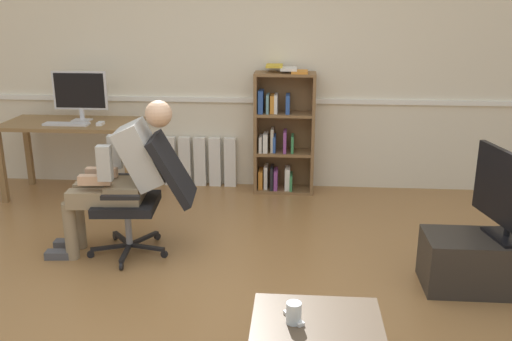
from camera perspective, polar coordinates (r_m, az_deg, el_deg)
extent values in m
plane|color=olive|center=(3.67, -3.47, -14.44)|extent=(18.00, 18.00, 0.00)
cube|color=beige|center=(5.79, -0.11, 11.50)|extent=(12.00, 0.10, 2.70)
cube|color=white|center=(5.79, -0.16, 7.19)|extent=(12.00, 0.03, 0.05)
cube|color=olive|center=(5.94, -24.55, 0.32)|extent=(0.06, 0.06, 0.72)
cube|color=olive|center=(5.45, -12.91, 0.05)|extent=(0.06, 0.06, 0.72)
cube|color=olive|center=(5.96, -11.35, 1.63)|extent=(0.06, 0.06, 0.72)
cube|color=olive|center=(6.41, -22.21, 1.77)|extent=(0.06, 0.06, 0.72)
cube|color=olive|center=(5.82, -18.28, 4.56)|extent=(1.33, 0.64, 0.04)
cube|color=silver|center=(5.84, -17.36, 4.93)|extent=(0.18, 0.14, 0.01)
cube|color=silver|center=(5.85, -17.34, 5.50)|extent=(0.04, 0.02, 0.10)
cube|color=silver|center=(5.81, -17.55, 7.81)|extent=(0.54, 0.02, 0.38)
cube|color=black|center=(5.80, -17.60, 7.79)|extent=(0.50, 0.00, 0.34)
cube|color=silver|center=(5.69, -18.81, 4.52)|extent=(0.44, 0.12, 0.02)
cube|color=white|center=(5.58, -15.61, 4.65)|extent=(0.06, 0.10, 0.03)
cube|color=brown|center=(5.68, 0.00, 3.86)|extent=(0.03, 0.28, 1.23)
cube|color=brown|center=(5.67, 5.82, 3.73)|extent=(0.03, 0.28, 1.23)
cube|color=brown|center=(5.81, 2.95, 4.12)|extent=(0.58, 0.02, 1.23)
cube|color=brown|center=(5.84, 2.82, -1.94)|extent=(0.54, 0.28, 0.03)
cube|color=brown|center=(5.72, 2.88, 1.85)|extent=(0.54, 0.28, 0.03)
cube|color=brown|center=(5.63, 2.94, 5.78)|extent=(0.54, 0.28, 0.03)
cube|color=brown|center=(5.56, 3.00, 9.82)|extent=(0.54, 0.28, 0.03)
cube|color=orange|center=(5.83, 0.50, -0.81)|extent=(0.04, 0.19, 0.19)
cube|color=white|center=(5.69, 0.49, 2.77)|extent=(0.03, 0.19, 0.16)
cube|color=#2D519E|center=(5.60, 0.51, 7.07)|extent=(0.05, 0.19, 0.23)
cube|color=white|center=(5.82, 1.03, -0.60)|extent=(0.04, 0.19, 0.24)
cube|color=white|center=(5.69, 0.99, 2.91)|extent=(0.05, 0.19, 0.19)
cube|color=#6699A3|center=(5.60, 1.21, 6.87)|extent=(0.03, 0.19, 0.19)
cube|color=black|center=(5.79, 1.63, -0.70)|extent=(0.03, 0.19, 0.24)
cube|color=beige|center=(5.69, 1.68, 3.17)|extent=(0.03, 0.19, 0.24)
cube|color=orange|center=(5.62, 1.73, 6.85)|extent=(0.05, 0.19, 0.18)
cube|color=#89428E|center=(5.79, 2.04, -0.86)|extent=(0.04, 0.19, 0.21)
cube|color=#2D519E|center=(5.70, 1.90, 2.81)|extent=(0.03, 0.19, 0.17)
cube|color=white|center=(5.61, 2.06, 6.89)|extent=(0.03, 0.19, 0.19)
cube|color=white|center=(5.79, 3.23, -0.77)|extent=(0.05, 0.19, 0.23)
cube|color=#89428E|center=(5.67, 2.98, 3.02)|extent=(0.03, 0.19, 0.22)
cube|color=#2D519E|center=(5.59, 3.27, 6.83)|extent=(0.04, 0.19, 0.19)
cube|color=#38844C|center=(5.79, 3.60, -1.12)|extent=(0.03, 0.19, 0.16)
cube|color=#38844C|center=(5.69, 3.74, 2.78)|extent=(0.03, 0.19, 0.17)
cube|color=orange|center=(5.52, 4.47, 10.02)|extent=(0.16, 0.22, 0.02)
cube|color=white|center=(5.55, 3.37, 10.32)|extent=(0.16, 0.22, 0.02)
cube|color=gold|center=(5.59, 1.89, 10.64)|extent=(0.16, 0.22, 0.02)
cube|color=white|center=(6.07, -10.25, 1.01)|extent=(0.12, 0.08, 0.52)
cube|color=white|center=(6.03, -8.76, 0.98)|extent=(0.12, 0.08, 0.52)
cube|color=white|center=(5.99, -7.26, 0.95)|extent=(0.12, 0.08, 0.52)
cube|color=white|center=(5.96, -5.73, 0.92)|extent=(0.12, 0.08, 0.52)
cube|color=white|center=(5.94, -4.20, 0.89)|extent=(0.12, 0.08, 0.52)
cube|color=white|center=(5.92, -2.65, 0.86)|extent=(0.12, 0.08, 0.52)
cube|color=black|center=(4.41, -13.19, -8.21)|extent=(0.06, 0.30, 0.02)
cylinder|color=black|center=(4.30, -13.59, -9.52)|extent=(0.03, 0.06, 0.06)
cube|color=black|center=(4.47, -11.10, -7.70)|extent=(0.30, 0.10, 0.02)
cylinder|color=black|center=(4.42, -9.35, -8.44)|extent=(0.06, 0.03, 0.06)
cube|color=black|center=(4.63, -11.39, -6.81)|extent=(0.19, 0.27, 0.02)
cylinder|color=black|center=(4.74, -10.04, -6.66)|extent=(0.05, 0.06, 0.06)
cube|color=black|center=(4.67, -13.53, -6.76)|extent=(0.22, 0.25, 0.02)
cylinder|color=black|center=(4.81, -14.20, -6.56)|extent=(0.05, 0.06, 0.06)
cube|color=black|center=(4.54, -14.67, -7.59)|extent=(0.29, 0.15, 0.02)
cylinder|color=black|center=(4.55, -16.54, -8.21)|extent=(0.06, 0.04, 0.06)
cylinder|color=gray|center=(4.48, -12.91, -5.54)|extent=(0.05, 0.05, 0.30)
cube|color=black|center=(4.41, -13.07, -3.32)|extent=(0.50, 0.50, 0.07)
cube|color=black|center=(4.26, -8.55, 0.18)|extent=(0.35, 0.46, 0.52)
cube|color=black|center=(4.60, -12.26, -0.51)|extent=(0.28, 0.07, 0.03)
cube|color=black|center=(4.12, -13.71, -2.70)|extent=(0.28, 0.07, 0.03)
cube|color=#937F60|center=(4.38, -13.16, -2.04)|extent=(0.29, 0.36, 0.14)
cube|color=#B2B2AD|center=(4.26, -11.59, 1.61)|extent=(0.41, 0.37, 0.52)
sphere|color=#D6A884|center=(4.17, -9.92, 5.72)|extent=(0.20, 0.20, 0.20)
cube|color=black|center=(4.42, -16.79, -0.78)|extent=(0.15, 0.05, 0.02)
cube|color=#937F60|center=(4.53, -15.44, -1.96)|extent=(0.43, 0.16, 0.13)
cylinder|color=#937F60|center=(4.68, -17.67, -4.92)|extent=(0.10, 0.10, 0.46)
cube|color=#4C4C51|center=(4.78, -18.61, -7.09)|extent=(0.23, 0.11, 0.06)
cube|color=#937F60|center=(4.35, -16.11, -2.82)|extent=(0.43, 0.16, 0.13)
cylinder|color=#937F60|center=(4.50, -18.41, -5.87)|extent=(0.10, 0.10, 0.46)
cube|color=#4C4C51|center=(4.61, -19.37, -8.10)|extent=(0.23, 0.11, 0.06)
cube|color=#B2B2AD|center=(4.47, -14.20, 1.89)|extent=(0.11, 0.09, 0.26)
cube|color=#D6A884|center=(4.48, -15.49, -0.16)|extent=(0.24, 0.09, 0.07)
cube|color=#B2B2AD|center=(4.18, -15.22, 0.73)|extent=(0.11, 0.09, 0.26)
cube|color=#D6A884|center=(4.30, -16.14, -0.92)|extent=(0.24, 0.09, 0.07)
cube|color=#2D2823|center=(4.22, 23.87, -8.66)|extent=(1.06, 0.42, 0.38)
cube|color=black|center=(4.14, 24.20, -6.19)|extent=(0.26, 0.35, 0.02)
cylinder|color=black|center=(4.13, 24.26, -5.74)|extent=(0.04, 0.04, 0.05)
cube|color=black|center=(4.04, 24.73, -2.12)|extent=(0.22, 0.88, 0.50)
cube|color=#4C3D2D|center=(3.22, 11.52, -16.05)|extent=(0.04, 0.04, 0.35)
cube|color=#4C3D2D|center=(3.20, 0.48, -15.91)|extent=(0.04, 0.04, 0.35)
cube|color=#4C3D2D|center=(2.93, 6.23, -15.03)|extent=(0.65, 0.45, 0.03)
cylinder|color=silver|center=(2.85, 3.88, -14.30)|extent=(0.08, 0.08, 0.11)
cube|color=white|center=(2.90, 3.88, -14.80)|extent=(0.11, 0.15, 0.02)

